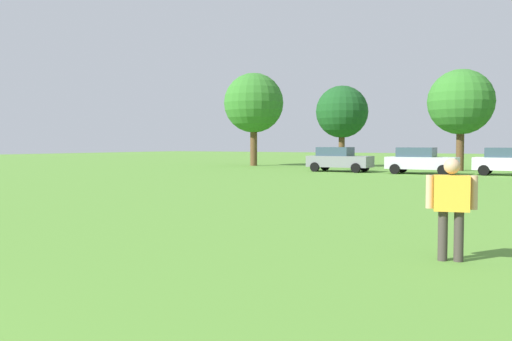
{
  "coord_description": "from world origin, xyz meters",
  "views": [
    {
      "loc": [
        6.82,
        -0.07,
        1.93
      ],
      "look_at": [
        2.07,
        8.2,
        1.45
      ],
      "focal_mm": 38.28,
      "sensor_mm": 36.0,
      "label": 1
    }
  ],
  "objects_px": {
    "adult_bystander": "(451,200)",
    "tree_right": "(461,102)",
    "tree_far_left": "(254,103)",
    "tree_left": "(342,112)",
    "parked_car_gray_0": "(339,159)",
    "parked_car_white_2": "(510,161)",
    "parked_car_silver_1": "(420,160)"
  },
  "relations": [
    {
      "from": "parked_car_gray_0",
      "to": "parked_car_silver_1",
      "type": "bearing_deg",
      "value": -1.49
    },
    {
      "from": "parked_car_silver_1",
      "to": "tree_left",
      "type": "height_order",
      "value": "tree_left"
    },
    {
      "from": "adult_bystander",
      "to": "parked_car_white_2",
      "type": "relative_size",
      "value": 0.39
    },
    {
      "from": "parked_car_gray_0",
      "to": "tree_right",
      "type": "relative_size",
      "value": 0.6
    },
    {
      "from": "parked_car_white_2",
      "to": "tree_far_left",
      "type": "relative_size",
      "value": 0.54
    },
    {
      "from": "adult_bystander",
      "to": "tree_far_left",
      "type": "relative_size",
      "value": 0.21
    },
    {
      "from": "parked_car_gray_0",
      "to": "tree_right",
      "type": "bearing_deg",
      "value": 37.8
    },
    {
      "from": "parked_car_gray_0",
      "to": "parked_car_silver_1",
      "type": "distance_m",
      "value": 5.55
    },
    {
      "from": "adult_bystander",
      "to": "parked_car_white_2",
      "type": "xyz_separation_m",
      "value": [
        -1.42,
        26.83,
        -0.14
      ]
    },
    {
      "from": "parked_car_gray_0",
      "to": "adult_bystander",
      "type": "bearing_deg",
      "value": -65.05
    },
    {
      "from": "parked_car_gray_0",
      "to": "tree_left",
      "type": "height_order",
      "value": "tree_left"
    },
    {
      "from": "parked_car_silver_1",
      "to": "parked_car_white_2",
      "type": "height_order",
      "value": "same"
    },
    {
      "from": "adult_bystander",
      "to": "tree_right",
      "type": "xyz_separation_m",
      "value": [
        -5.06,
        31.33,
        3.83
      ]
    },
    {
      "from": "parked_car_silver_1",
      "to": "tree_left",
      "type": "distance_m",
      "value": 11.7
    },
    {
      "from": "parked_car_white_2",
      "to": "tree_right",
      "type": "relative_size",
      "value": 0.6
    },
    {
      "from": "parked_car_gray_0",
      "to": "tree_left",
      "type": "distance_m",
      "value": 8.65
    },
    {
      "from": "parked_car_white_2",
      "to": "tree_far_left",
      "type": "xyz_separation_m",
      "value": [
        -20.71,
        4.83,
        4.55
      ]
    },
    {
      "from": "parked_car_silver_1",
      "to": "adult_bystander",
      "type": "bearing_deg",
      "value": -75.84
    },
    {
      "from": "adult_bystander",
      "to": "parked_car_silver_1",
      "type": "height_order",
      "value": "adult_bystander"
    },
    {
      "from": "tree_far_left",
      "to": "tree_left",
      "type": "height_order",
      "value": "tree_far_left"
    },
    {
      "from": "adult_bystander",
      "to": "tree_left",
      "type": "distance_m",
      "value": 36.55
    },
    {
      "from": "parked_car_silver_1",
      "to": "tree_left",
      "type": "bearing_deg",
      "value": 137.33
    },
    {
      "from": "adult_bystander",
      "to": "parked_car_silver_1",
      "type": "distance_m",
      "value": 26.57
    },
    {
      "from": "adult_bystander",
      "to": "parked_car_white_2",
      "type": "height_order",
      "value": "adult_bystander"
    },
    {
      "from": "adult_bystander",
      "to": "tree_far_left",
      "type": "distance_m",
      "value": 38.88
    },
    {
      "from": "tree_far_left",
      "to": "tree_left",
      "type": "bearing_deg",
      "value": 12.33
    },
    {
      "from": "tree_left",
      "to": "tree_right",
      "type": "bearing_deg",
      "value": -11.53
    },
    {
      "from": "adult_bystander",
      "to": "parked_car_gray_0",
      "type": "distance_m",
      "value": 28.57
    },
    {
      "from": "parked_car_gray_0",
      "to": "tree_right",
      "type": "xyz_separation_m",
      "value": [
        6.99,
        5.42,
        3.97
      ]
    },
    {
      "from": "adult_bystander",
      "to": "parked_car_white_2",
      "type": "bearing_deg",
      "value": 79.04
    },
    {
      "from": "parked_car_silver_1",
      "to": "tree_right",
      "type": "distance_m",
      "value": 6.99
    },
    {
      "from": "parked_car_white_2",
      "to": "tree_left",
      "type": "relative_size",
      "value": 0.64
    }
  ]
}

